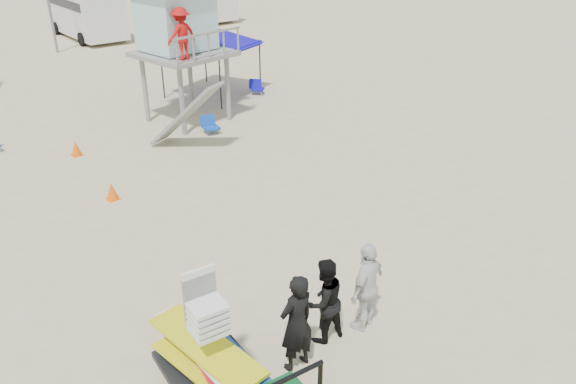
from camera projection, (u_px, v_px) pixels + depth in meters
ground at (362, 309)px, 11.28m from camera, size 140.00×140.00×0.00m
surf_trailer at (210, 356)px, 8.84m from camera, size 1.52×2.52×2.17m
man_left at (296, 323)px, 9.46m from camera, size 0.69×0.46×1.89m
man_mid at (324, 301)px, 10.15m from camera, size 0.87×0.70×1.70m
man_right at (367, 286)px, 10.42m from camera, size 1.16×0.73×1.83m
lifeguard_tower at (177, 26)px, 19.92m from camera, size 3.41×3.41×4.73m
canopy_blue at (210, 29)px, 23.27m from camera, size 4.08×4.08×3.33m
cone_near at (76, 148)px, 18.27m from camera, size 0.34×0.34×0.50m
cone_far at (112, 191)px, 15.47m from camera, size 0.34×0.34×0.50m
beach_chair_b at (210, 125)px, 20.11m from camera, size 0.62×0.67×0.64m
beach_chair_c at (256, 87)px, 24.47m from camera, size 0.73×0.87×0.64m
rv_mid_right at (85, 8)px, 34.75m from camera, size 2.64×7.00×3.25m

